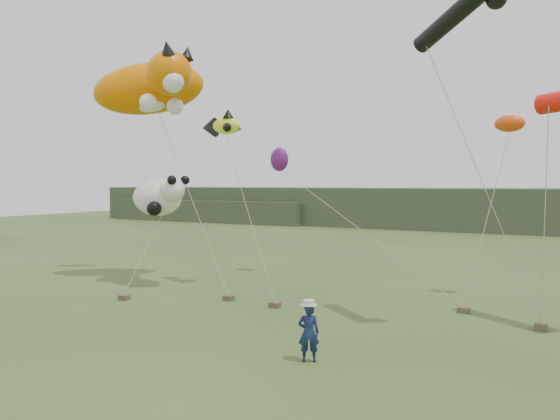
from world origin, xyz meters
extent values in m
plane|color=#385123|center=(0.00, 0.00, 0.00)|extent=(120.00, 120.00, 0.00)
cube|color=#2D3D28|center=(0.00, 45.00, 2.00)|extent=(90.00, 12.00, 4.00)
cube|color=#2D3D28|center=(-30.00, 42.00, 1.25)|extent=(25.00, 8.00, 2.50)
imported|color=#132048|center=(2.03, -0.10, 0.74)|extent=(0.64, 0.56, 1.48)
cube|color=brown|center=(-3.78, 4.95, 0.10)|extent=(0.38, 0.30, 0.19)
cube|color=brown|center=(-1.64, 4.75, 0.10)|extent=(0.38, 0.30, 0.19)
cube|color=brown|center=(7.05, 5.95, 0.10)|extent=(0.38, 0.30, 0.19)
cube|color=brown|center=(-7.38, 3.08, 0.10)|extent=(0.38, 0.30, 0.19)
cube|color=brown|center=(4.55, 7.16, 0.10)|extent=(0.38, 0.30, 0.19)
ellipsoid|color=#E06E00|center=(-9.90, 7.43, 8.97)|extent=(5.89, 4.92, 3.04)
sphere|color=#E06E00|center=(-7.74, 6.35, 9.30)|extent=(1.95, 1.95, 1.95)
cone|color=black|center=(-7.41, 5.81, 10.22)|extent=(0.61, 0.74, 0.73)
cone|color=black|center=(-7.19, 6.89, 10.22)|extent=(0.61, 0.70, 0.69)
sphere|color=white|center=(-7.30, 6.02, 8.86)|extent=(0.97, 0.97, 0.97)
ellipsoid|color=white|center=(-9.68, 7.11, 8.11)|extent=(1.91, 0.95, 0.60)
sphere|color=white|center=(-8.38, 5.70, 8.00)|extent=(0.76, 0.76, 0.76)
sphere|color=white|center=(-8.17, 7.21, 8.00)|extent=(0.76, 0.76, 0.76)
cylinder|color=#E06E00|center=(-12.71, 8.30, 9.41)|extent=(2.02, 1.48, 1.17)
ellipsoid|color=#F0FF29|center=(-5.51, 7.42, 7.01)|extent=(1.40, 0.66, 0.76)
cone|color=black|center=(-6.66, 7.71, 7.01)|extent=(0.72, 0.90, 0.86)
cone|color=black|center=(-5.42, 7.42, 7.53)|extent=(0.48, 0.48, 0.38)
cone|color=black|center=(-5.23, 6.94, 6.91)|extent=(0.51, 0.54, 0.38)
cone|color=black|center=(-5.23, 7.90, 6.91)|extent=(0.51, 0.54, 0.38)
cylinder|color=black|center=(4.39, 5.10, 9.59)|extent=(2.78, 2.27, 1.51)
ellipsoid|color=white|center=(-8.27, 6.07, 3.89)|extent=(2.42, 1.61, 1.61)
sphere|color=white|center=(-7.20, 5.81, 4.25)|extent=(1.07, 1.07, 1.07)
sphere|color=black|center=(-6.93, 5.45, 4.65)|extent=(0.39, 0.39, 0.39)
sphere|color=black|center=(-6.84, 6.21, 4.65)|extent=(0.39, 0.39, 0.39)
sphere|color=black|center=(-7.83, 5.36, 3.44)|extent=(0.63, 0.63, 0.63)
sphere|color=black|center=(-8.99, 6.34, 3.53)|extent=(0.63, 0.63, 0.63)
ellipsoid|color=#DB460E|center=(5.58, 10.62, 6.84)|extent=(1.13, 0.66, 0.66)
ellipsoid|color=#60176B|center=(-5.13, 11.55, 5.70)|extent=(0.97, 0.64, 1.18)
camera|label=1|loc=(7.87, -12.41, 4.52)|focal=35.00mm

